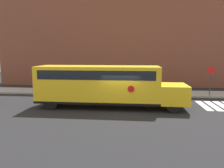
# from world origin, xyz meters

# --- Properties ---
(ground_plane) EXTENTS (60.00, 60.00, 0.00)m
(ground_plane) POSITION_xyz_m (0.00, 0.00, 0.00)
(ground_plane) COLOR black
(sidewalk_strip) EXTENTS (44.00, 3.00, 0.15)m
(sidewalk_strip) POSITION_xyz_m (0.00, 6.50, 0.07)
(sidewalk_strip) COLOR #9E9E99
(sidewalk_strip) RESTS_ON ground
(building_backdrop) EXTENTS (32.00, 4.00, 11.41)m
(building_backdrop) POSITION_xyz_m (0.00, 13.00, 5.70)
(building_backdrop) COLOR brown
(building_backdrop) RESTS_ON ground
(crosswalk_stripes) EXTENTS (3.30, 3.20, 0.01)m
(crosswalk_stripes) POSITION_xyz_m (7.62, 2.00, 0.00)
(crosswalk_stripes) COLOR white
(crosswalk_stripes) RESTS_ON ground
(school_bus) EXTENTS (10.77, 2.57, 3.04)m
(school_bus) POSITION_xyz_m (-1.29, 0.71, 1.74)
(school_bus) COLOR yellow
(school_bus) RESTS_ON ground
(stop_sign) EXTENTS (0.63, 0.10, 2.78)m
(stop_sign) POSITION_xyz_m (7.73, 5.44, 1.79)
(stop_sign) COLOR #38383A
(stop_sign) RESTS_ON ground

